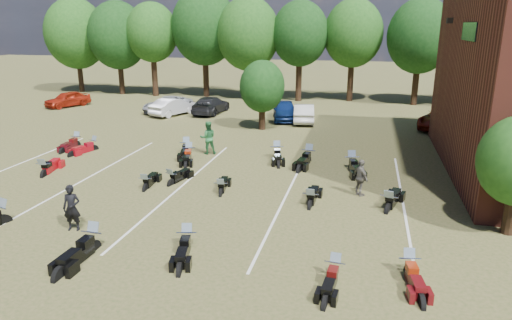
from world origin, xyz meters
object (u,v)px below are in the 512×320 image
(person_grey, at_px, (361,178))
(motorcycle_3, at_px, (94,250))
(car_0, at_px, (68,99))
(person_black, at_px, (72,208))
(car_4, at_px, (285,110))
(person_green, at_px, (208,138))
(motorcycle_7, at_px, (44,176))
(motorcycle_14, at_px, (77,146))

(person_grey, xyz_separation_m, motorcycle_3, (-8.61, -7.35, -0.83))
(car_0, relative_size, person_grey, 2.46)
(person_black, bearing_deg, car_4, 65.84)
(person_black, xyz_separation_m, person_grey, (10.22, 6.08, -0.04))
(person_grey, distance_m, motorcycle_3, 11.35)
(person_black, xyz_separation_m, person_green, (1.42, 10.96, 0.09))
(car_0, xyz_separation_m, car_4, (20.39, -1.16, 0.06))
(person_grey, relative_size, motorcycle_7, 0.71)
(car_4, xyz_separation_m, motorcycle_3, (-2.45, -22.95, -0.76))
(person_black, bearing_deg, car_0, 112.00)
(car_0, bearing_deg, person_green, -9.82)
(car_4, bearing_deg, motorcycle_3, -108.58)
(motorcycle_3, bearing_deg, person_green, 91.44)
(person_grey, xyz_separation_m, motorcycle_7, (-15.44, -0.97, -0.83))
(motorcycle_14, bearing_deg, motorcycle_3, -58.11)
(car_0, distance_m, person_green, 21.37)
(motorcycle_7, relative_size, motorcycle_14, 1.04)
(person_grey, bearing_deg, car_0, 20.88)
(car_0, xyz_separation_m, motorcycle_14, (9.21, -12.20, -0.70))
(car_0, height_order, motorcycle_14, car_0)
(person_black, height_order, motorcycle_3, person_black)
(motorcycle_7, bearing_deg, motorcycle_14, -83.20)
(car_4, distance_m, person_black, 22.06)
(car_4, relative_size, motorcycle_3, 1.79)
(person_black, bearing_deg, person_grey, 17.20)
(car_0, xyz_separation_m, person_grey, (26.56, -16.77, 0.14))
(person_grey, bearing_deg, motorcycle_14, 38.41)
(car_4, height_order, motorcycle_3, car_4)
(car_0, distance_m, motorcycle_7, 20.94)
(person_green, bearing_deg, motorcycle_7, 16.65)
(person_green, bearing_deg, motorcycle_3, 66.16)
(person_grey, xyz_separation_m, motorcycle_14, (-17.35, 4.56, -0.83))
(motorcycle_7, bearing_deg, person_green, -150.85)
(motorcycle_3, height_order, motorcycle_7, motorcycle_3)
(car_0, relative_size, motorcycle_14, 1.82)
(car_4, distance_m, person_grey, 16.77)
(motorcycle_3, bearing_deg, motorcycle_7, 137.51)
(car_0, xyz_separation_m, motorcycle_3, (17.94, -24.12, -0.70))
(motorcycle_3, bearing_deg, car_0, 127.20)
(motorcycle_14, bearing_deg, car_4, 40.24)
(motorcycle_14, bearing_deg, person_green, -2.26)
(person_green, bearing_deg, car_0, -58.53)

